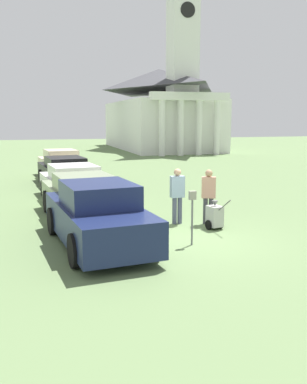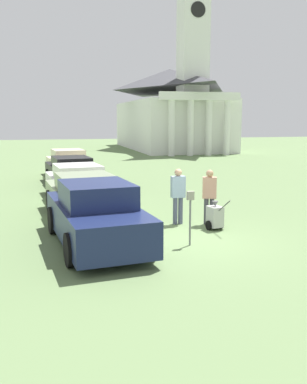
# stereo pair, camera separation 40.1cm
# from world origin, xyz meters

# --- Properties ---
(ground_plane) EXTENTS (120.00, 120.00, 0.00)m
(ground_plane) POSITION_xyz_m (0.00, 0.00, 0.00)
(ground_plane) COLOR #607A4C
(parked_car_navy) EXTENTS (2.38, 4.90, 1.63)m
(parked_car_navy) POSITION_xyz_m (-2.23, 0.20, 0.76)
(parked_car_navy) COLOR #19234C
(parked_car_navy) RESTS_ON ground_plane
(parked_car_sage) EXTENTS (2.44, 5.33, 1.46)m
(parked_car_sage) POSITION_xyz_m (-2.23, 3.09, 0.70)
(parked_car_sage) COLOR gray
(parked_car_sage) RESTS_ON ground_plane
(parked_car_white) EXTENTS (2.43, 5.04, 1.43)m
(parked_car_white) POSITION_xyz_m (-2.22, 6.54, 0.66)
(parked_car_white) COLOR silver
(parked_car_white) RESTS_ON ground_plane
(parked_car_black) EXTENTS (2.43, 5.47, 1.41)m
(parked_car_black) POSITION_xyz_m (-2.23, 10.48, 0.66)
(parked_car_black) COLOR black
(parked_car_black) RESTS_ON ground_plane
(parked_car_cream) EXTENTS (2.33, 4.99, 1.56)m
(parked_car_cream) POSITION_xyz_m (-2.23, 13.37, 0.72)
(parked_car_cream) COLOR beige
(parked_car_cream) RESTS_ON ground_plane
(parking_meter) EXTENTS (0.18, 0.09, 1.40)m
(parking_meter) POSITION_xyz_m (0.08, -0.44, 0.97)
(parking_meter) COLOR slate
(parking_meter) RESTS_ON ground_plane
(person_worker) EXTENTS (0.42, 0.22, 1.71)m
(person_worker) POSITION_xyz_m (0.47, 1.81, 0.97)
(person_worker) COLOR #515670
(person_worker) RESTS_ON ground_plane
(person_supervisor) EXTENTS (0.47, 0.36, 1.68)m
(person_supervisor) POSITION_xyz_m (1.37, 1.51, 0.96)
(person_supervisor) COLOR #3F3F47
(person_supervisor) RESTS_ON ground_plane
(equipment_cart) EXTENTS (0.51, 1.00, 1.00)m
(equipment_cart) POSITION_xyz_m (1.31, 0.89, 0.39)
(equipment_cart) COLOR #B2B2AD
(equipment_cart) RESTS_ON ground_plane
(church) EXTENTS (8.77, 19.07, 22.56)m
(church) POSITION_xyz_m (9.89, 34.34, 4.90)
(church) COLOR white
(church) RESTS_ON ground_plane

